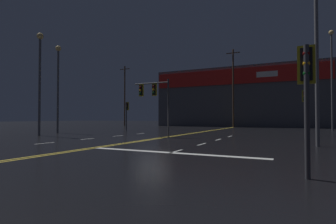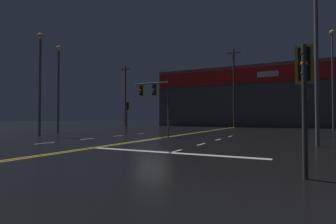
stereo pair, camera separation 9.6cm
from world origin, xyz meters
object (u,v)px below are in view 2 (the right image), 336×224
object	(u,v)px
traffic_signal_corner_southeast	(304,80)
streetlight_far_left	(40,69)
traffic_signal_median	(153,94)
traffic_signal_corner_northwest	(127,110)
streetlight_near_left	(59,77)
streetlight_far_median	(333,68)
traffic_signal_corner_northeast	(305,102)
streetlight_median_approach	(316,34)

from	to	relation	value
traffic_signal_corner_southeast	streetlight_far_left	bearing A→B (deg)	158.75
traffic_signal_median	streetlight_far_left	bearing A→B (deg)	-161.39
traffic_signal_corner_northwest	streetlight_near_left	xyz separation A→B (m)	(-3.42, -7.20, 3.20)
traffic_signal_corner_northwest	streetlight_near_left	distance (m)	8.59
traffic_signal_median	traffic_signal_corner_southeast	bearing A→B (deg)	-45.96
streetlight_far_median	streetlight_near_left	bearing A→B (deg)	-145.60
traffic_signal_corner_northeast	streetlight_near_left	world-z (taller)	streetlight_near_left
streetlight_far_left	streetlight_far_median	xyz separation A→B (m)	(23.75, 21.10, 1.69)
traffic_signal_corner_northwest	streetlight_near_left	bearing A→B (deg)	-115.42
traffic_signal_corner_northwest	traffic_signal_corner_southeast	distance (m)	26.27
traffic_signal_median	traffic_signal_corner_northeast	world-z (taller)	traffic_signal_median
traffic_signal_corner_northwest	traffic_signal_corner_southeast	size ratio (longest dim) A/B	1.02
streetlight_median_approach	streetlight_far_left	bearing A→B (deg)	-178.01
streetlight_near_left	traffic_signal_corner_northeast	bearing A→B (deg)	17.31
traffic_signal_median	streetlight_far_median	world-z (taller)	streetlight_far_median
traffic_signal_median	traffic_signal_corner_southeast	xyz separation A→B (m)	(10.65, -11.01, -0.97)
traffic_signal_median	streetlight_far_median	bearing A→B (deg)	51.44
streetlight_far_left	streetlight_median_approach	bearing A→B (deg)	1.99
traffic_signal_corner_northeast	streetlight_far_left	world-z (taller)	streetlight_far_left
streetlight_median_approach	streetlight_far_left	xyz separation A→B (m)	(-20.90, -0.73, -0.29)
traffic_signal_corner_northeast	streetlight_far_median	xyz separation A→B (m)	(3.18, 10.55, 4.52)
streetlight_median_approach	streetlight_far_left	world-z (taller)	streetlight_median_approach
streetlight_near_left	streetlight_median_approach	size ratio (longest dim) A/B	0.94
traffic_signal_median	streetlight_far_left	size ratio (longest dim) A/B	0.52
streetlight_far_median	streetlight_far_left	bearing A→B (deg)	-138.38
traffic_signal_median	streetlight_median_approach	bearing A→B (deg)	-12.16
traffic_signal_corner_northeast	streetlight_median_approach	bearing A→B (deg)	-88.06
traffic_signal_median	traffic_signal_corner_northwest	xyz separation A→B (m)	(-7.91, 7.57, -0.93)
streetlight_near_left	streetlight_far_median	world-z (taller)	streetlight_far_median
streetlight_median_approach	streetlight_far_median	bearing A→B (deg)	82.04
streetlight_far_median	streetlight_median_approach	bearing A→B (deg)	-97.96
traffic_signal_median	streetlight_near_left	world-z (taller)	streetlight_near_left
traffic_signal_corner_northeast	streetlight_far_left	distance (m)	23.29
traffic_signal_median	traffic_signal_corner_northeast	xyz separation A→B (m)	(11.10, 7.36, -0.56)
traffic_signal_corner_northeast	traffic_signal_corner_southeast	xyz separation A→B (m)	(-0.44, -18.38, -0.41)
streetlight_median_approach	traffic_signal_corner_southeast	bearing A→B (deg)	-95.19
traffic_signal_median	traffic_signal_corner_southeast	size ratio (longest dim) A/B	1.36
traffic_signal_median	streetlight_median_approach	size ratio (longest dim) A/B	0.49
traffic_signal_corner_northwest	streetlight_median_approach	world-z (taller)	streetlight_median_approach
streetlight_near_left	streetlight_far_left	bearing A→B (deg)	-62.32
traffic_signal_corner_southeast	streetlight_median_approach	xyz separation A→B (m)	(0.78, 8.55, 3.54)
traffic_signal_median	streetlight_far_left	world-z (taller)	streetlight_far_left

